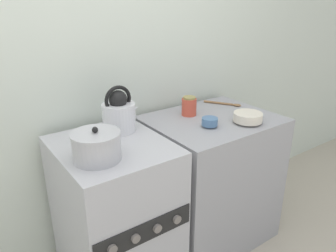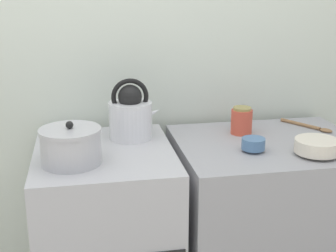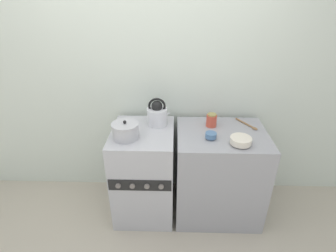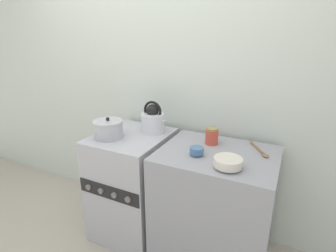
{
  "view_description": "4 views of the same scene",
  "coord_description": "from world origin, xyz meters",
  "px_view_note": "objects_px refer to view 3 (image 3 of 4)",
  "views": [
    {
      "loc": [
        -0.64,
        -1.09,
        1.6
      ],
      "look_at": [
        0.34,
        0.29,
        0.92
      ],
      "focal_mm": 35.0,
      "sensor_mm": 36.0,
      "label": 1
    },
    {
      "loc": [
        -0.07,
        -1.45,
        1.54
      ],
      "look_at": [
        0.26,
        0.29,
        0.99
      ],
      "focal_mm": 50.0,
      "sensor_mm": 36.0,
      "label": 2
    },
    {
      "loc": [
        0.28,
        -1.69,
        2.01
      ],
      "look_at": [
        0.23,
        0.33,
        0.94
      ],
      "focal_mm": 28.0,
      "sensor_mm": 36.0,
      "label": 3
    },
    {
      "loc": [
        1.13,
        -1.29,
        1.64
      ],
      "look_at": [
        0.32,
        0.34,
        1.01
      ],
      "focal_mm": 28.0,
      "sensor_mm": 36.0,
      "label": 4
    }
  ],
  "objects_px": {
    "kettle": "(157,114)",
    "storage_jar": "(211,120)",
    "enamel_bowl": "(241,141)",
    "small_ceramic_bowl": "(211,135)",
    "stove": "(144,172)",
    "cooking_pot": "(125,131)"
  },
  "relations": [
    {
      "from": "small_ceramic_bowl",
      "to": "cooking_pot",
      "type": "bearing_deg",
      "value": -178.42
    },
    {
      "from": "enamel_bowl",
      "to": "storage_jar",
      "type": "xyz_separation_m",
      "value": [
        -0.2,
        0.32,
        0.02
      ]
    },
    {
      "from": "enamel_bowl",
      "to": "small_ceramic_bowl",
      "type": "height_order",
      "value": "enamel_bowl"
    },
    {
      "from": "kettle",
      "to": "small_ceramic_bowl",
      "type": "relative_size",
      "value": 2.76
    },
    {
      "from": "cooking_pot",
      "to": "enamel_bowl",
      "type": "bearing_deg",
      "value": -3.96
    },
    {
      "from": "stove",
      "to": "cooking_pot",
      "type": "height_order",
      "value": "cooking_pot"
    },
    {
      "from": "kettle",
      "to": "enamel_bowl",
      "type": "distance_m",
      "value": 0.77
    },
    {
      "from": "stove",
      "to": "kettle",
      "type": "relative_size",
      "value": 3.43
    },
    {
      "from": "storage_jar",
      "to": "enamel_bowl",
      "type": "bearing_deg",
      "value": -57.63
    },
    {
      "from": "kettle",
      "to": "small_ceramic_bowl",
      "type": "xyz_separation_m",
      "value": [
        0.47,
        -0.23,
        -0.08
      ]
    },
    {
      "from": "enamel_bowl",
      "to": "storage_jar",
      "type": "height_order",
      "value": "storage_jar"
    },
    {
      "from": "cooking_pot",
      "to": "storage_jar",
      "type": "distance_m",
      "value": 0.79
    },
    {
      "from": "stove",
      "to": "cooking_pot",
      "type": "relative_size",
      "value": 3.93
    },
    {
      "from": "stove",
      "to": "enamel_bowl",
      "type": "height_order",
      "value": "enamel_bowl"
    },
    {
      "from": "kettle",
      "to": "stove",
      "type": "bearing_deg",
      "value": -131.87
    },
    {
      "from": "storage_jar",
      "to": "stove",
      "type": "bearing_deg",
      "value": -167.54
    },
    {
      "from": "enamel_bowl",
      "to": "small_ceramic_bowl",
      "type": "xyz_separation_m",
      "value": [
        -0.23,
        0.09,
        -0.0
      ]
    },
    {
      "from": "enamel_bowl",
      "to": "small_ceramic_bowl",
      "type": "distance_m",
      "value": 0.25
    },
    {
      "from": "enamel_bowl",
      "to": "storage_jar",
      "type": "relative_size",
      "value": 1.42
    },
    {
      "from": "stove",
      "to": "storage_jar",
      "type": "xyz_separation_m",
      "value": [
        0.62,
        0.14,
        0.5
      ]
    },
    {
      "from": "kettle",
      "to": "storage_jar",
      "type": "height_order",
      "value": "kettle"
    },
    {
      "from": "stove",
      "to": "small_ceramic_bowl",
      "type": "bearing_deg",
      "value": -9.0
    }
  ]
}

